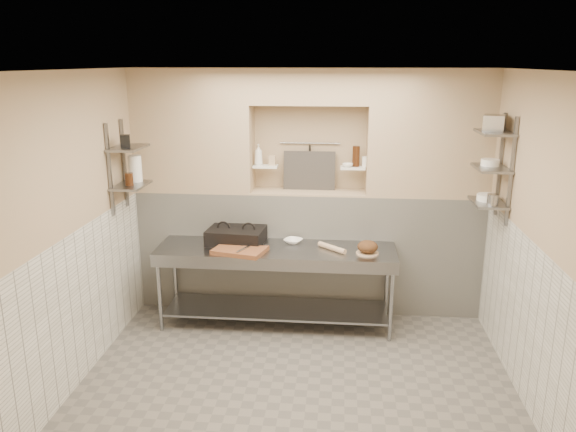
# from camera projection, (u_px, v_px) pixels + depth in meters

# --- Properties ---
(floor) EXTENTS (4.00, 3.90, 0.10)m
(floor) POSITION_uv_depth(u_px,v_px,m) (296.00, 388.00, 5.19)
(floor) COLOR #67615B
(floor) RESTS_ON ground
(ceiling) EXTENTS (4.00, 3.90, 0.10)m
(ceiling) POSITION_uv_depth(u_px,v_px,m) (297.00, 63.00, 4.41)
(ceiling) COLOR silver
(ceiling) RESTS_ON ground
(wall_left) EXTENTS (0.10, 3.90, 2.80)m
(wall_left) POSITION_uv_depth(u_px,v_px,m) (67.00, 232.00, 4.99)
(wall_left) COLOR tan
(wall_left) RESTS_ON ground
(wall_right) EXTENTS (0.10, 3.90, 2.80)m
(wall_right) POSITION_uv_depth(u_px,v_px,m) (545.00, 246.00, 4.62)
(wall_right) COLOR tan
(wall_right) RESTS_ON ground
(wall_back) EXTENTS (4.00, 0.10, 2.80)m
(wall_back) POSITION_uv_depth(u_px,v_px,m) (310.00, 188.00, 6.72)
(wall_back) COLOR tan
(wall_back) RESTS_ON ground
(wall_front) EXTENTS (4.00, 0.10, 2.80)m
(wall_front) POSITION_uv_depth(u_px,v_px,m) (266.00, 357.00, 2.88)
(wall_front) COLOR tan
(wall_front) RESTS_ON ground
(backwall_lower) EXTENTS (4.00, 0.40, 1.40)m
(backwall_lower) POSITION_uv_depth(u_px,v_px,m) (308.00, 250.00, 6.67)
(backwall_lower) COLOR silver
(backwall_lower) RESTS_ON floor
(alcove_sill) EXTENTS (1.30, 0.40, 0.02)m
(alcove_sill) POSITION_uv_depth(u_px,v_px,m) (309.00, 192.00, 6.48)
(alcove_sill) COLOR tan
(alcove_sill) RESTS_ON backwall_lower
(backwall_pillar_left) EXTENTS (1.35, 0.40, 1.40)m
(backwall_pillar_left) POSITION_uv_depth(u_px,v_px,m) (194.00, 131.00, 6.41)
(backwall_pillar_left) COLOR tan
(backwall_pillar_left) RESTS_ON backwall_lower
(backwall_pillar_right) EXTENTS (1.35, 0.40, 1.40)m
(backwall_pillar_right) POSITION_uv_depth(u_px,v_px,m) (429.00, 133.00, 6.17)
(backwall_pillar_right) COLOR tan
(backwall_pillar_right) RESTS_ON backwall_lower
(backwall_header) EXTENTS (1.30, 0.40, 0.40)m
(backwall_header) POSITION_uv_depth(u_px,v_px,m) (310.00, 86.00, 6.16)
(backwall_header) COLOR tan
(backwall_header) RESTS_ON backwall_lower
(wainscot_left) EXTENTS (0.02, 3.90, 1.40)m
(wainscot_left) POSITION_uv_depth(u_px,v_px,m) (81.00, 305.00, 5.17)
(wainscot_left) COLOR silver
(wainscot_left) RESTS_ON floor
(wainscot_right) EXTENTS (0.02, 3.90, 1.40)m
(wainscot_right) POSITION_uv_depth(u_px,v_px,m) (527.00, 323.00, 4.81)
(wainscot_right) COLOR silver
(wainscot_right) RESTS_ON floor
(alcove_shelf_left) EXTENTS (0.28, 0.16, 0.02)m
(alcove_shelf_left) POSITION_uv_depth(u_px,v_px,m) (265.00, 166.00, 6.45)
(alcove_shelf_left) COLOR white
(alcove_shelf_left) RESTS_ON backwall_lower
(alcove_shelf_right) EXTENTS (0.28, 0.16, 0.02)m
(alcove_shelf_right) POSITION_uv_depth(u_px,v_px,m) (353.00, 168.00, 6.35)
(alcove_shelf_right) COLOR white
(alcove_shelf_right) RESTS_ON backwall_lower
(utensil_rail) EXTENTS (0.70, 0.02, 0.02)m
(utensil_rail) POSITION_uv_depth(u_px,v_px,m) (310.00, 143.00, 6.50)
(utensil_rail) COLOR gray
(utensil_rail) RESTS_ON wall_back
(hanging_steel) EXTENTS (0.02, 0.02, 0.30)m
(hanging_steel) POSITION_uv_depth(u_px,v_px,m) (310.00, 158.00, 6.52)
(hanging_steel) COLOR black
(hanging_steel) RESTS_ON utensil_rail
(splash_panel) EXTENTS (0.60, 0.08, 0.45)m
(splash_panel) POSITION_uv_depth(u_px,v_px,m) (309.00, 171.00, 6.51)
(splash_panel) COLOR #383330
(splash_panel) RESTS_ON alcove_sill
(shelf_rail_left_a) EXTENTS (0.03, 0.03, 0.95)m
(shelf_rail_left_a) POSITION_uv_depth(u_px,v_px,m) (124.00, 163.00, 6.07)
(shelf_rail_left_a) COLOR slate
(shelf_rail_left_a) RESTS_ON wall_left
(shelf_rail_left_b) EXTENTS (0.03, 0.03, 0.95)m
(shelf_rail_left_b) POSITION_uv_depth(u_px,v_px,m) (110.00, 170.00, 5.69)
(shelf_rail_left_b) COLOR slate
(shelf_rail_left_b) RESTS_ON wall_left
(wall_shelf_left_lower) EXTENTS (0.30, 0.50, 0.02)m
(wall_shelf_left_lower) POSITION_uv_depth(u_px,v_px,m) (131.00, 185.00, 5.92)
(wall_shelf_left_lower) COLOR slate
(wall_shelf_left_lower) RESTS_ON wall_left
(wall_shelf_left_upper) EXTENTS (0.30, 0.50, 0.03)m
(wall_shelf_left_upper) POSITION_uv_depth(u_px,v_px,m) (128.00, 148.00, 5.82)
(wall_shelf_left_upper) COLOR slate
(wall_shelf_left_upper) RESTS_ON wall_left
(shelf_rail_right_a) EXTENTS (0.03, 0.03, 1.05)m
(shelf_rail_right_a) POSITION_uv_depth(u_px,v_px,m) (500.00, 165.00, 5.70)
(shelf_rail_right_a) COLOR slate
(shelf_rail_right_a) RESTS_ON wall_right
(shelf_rail_right_b) EXTENTS (0.03, 0.03, 1.05)m
(shelf_rail_right_b) POSITION_uv_depth(u_px,v_px,m) (511.00, 172.00, 5.32)
(shelf_rail_right_b) COLOR slate
(shelf_rail_right_b) RESTS_ON wall_right
(wall_shelf_right_lower) EXTENTS (0.30, 0.50, 0.02)m
(wall_shelf_right_lower) POSITION_uv_depth(u_px,v_px,m) (488.00, 203.00, 5.61)
(wall_shelf_right_lower) COLOR slate
(wall_shelf_right_lower) RESTS_ON wall_right
(wall_shelf_right_mid) EXTENTS (0.30, 0.50, 0.02)m
(wall_shelf_right_mid) POSITION_uv_depth(u_px,v_px,m) (491.00, 168.00, 5.52)
(wall_shelf_right_mid) COLOR slate
(wall_shelf_right_mid) RESTS_ON wall_right
(wall_shelf_right_upper) EXTENTS (0.30, 0.50, 0.03)m
(wall_shelf_right_upper) POSITION_uv_depth(u_px,v_px,m) (495.00, 133.00, 5.43)
(wall_shelf_right_upper) COLOR slate
(wall_shelf_right_upper) RESTS_ON wall_right
(prep_table) EXTENTS (2.60, 0.70, 0.90)m
(prep_table) POSITION_uv_depth(u_px,v_px,m) (276.00, 271.00, 6.17)
(prep_table) COLOR gray
(prep_table) RESTS_ON floor
(panini_press) EXTENTS (0.65, 0.50, 0.17)m
(panini_press) POSITION_uv_depth(u_px,v_px,m) (236.00, 236.00, 6.27)
(panini_press) COLOR black
(panini_press) RESTS_ON prep_table
(cutting_board) EXTENTS (0.61, 0.49, 0.05)m
(cutting_board) POSITION_uv_depth(u_px,v_px,m) (240.00, 250.00, 5.97)
(cutting_board) COLOR brown
(cutting_board) RESTS_ON prep_table
(knife_blade) EXTENTS (0.29, 0.07, 0.01)m
(knife_blade) POSITION_uv_depth(u_px,v_px,m) (255.00, 245.00, 6.05)
(knife_blade) COLOR gray
(knife_blade) RESTS_ON cutting_board
(tongs) EXTENTS (0.12, 0.23, 0.02)m
(tongs) POSITION_uv_depth(u_px,v_px,m) (243.00, 249.00, 5.91)
(tongs) COLOR gray
(tongs) RESTS_ON cutting_board
(mixing_bowl) EXTENTS (0.26, 0.26, 0.05)m
(mixing_bowl) POSITION_uv_depth(u_px,v_px,m) (293.00, 241.00, 6.28)
(mixing_bowl) COLOR white
(mixing_bowl) RESTS_ON prep_table
(rolling_pin) EXTENTS (0.32, 0.30, 0.06)m
(rolling_pin) POSITION_uv_depth(u_px,v_px,m) (332.00, 248.00, 6.04)
(rolling_pin) COLOR beige
(rolling_pin) RESTS_ON prep_table
(bread_board) EXTENTS (0.24, 0.24, 0.01)m
(bread_board) POSITION_uv_depth(u_px,v_px,m) (367.00, 253.00, 5.93)
(bread_board) COLOR beige
(bread_board) RESTS_ON prep_table
(bread_loaf) EXTENTS (0.22, 0.22, 0.13)m
(bread_loaf) POSITION_uv_depth(u_px,v_px,m) (368.00, 247.00, 5.91)
(bread_loaf) COLOR #4C2D19
(bread_loaf) RESTS_ON bread_board
(bottle_soap) EXTENTS (0.10, 0.10, 0.24)m
(bottle_soap) POSITION_uv_depth(u_px,v_px,m) (259.00, 155.00, 6.42)
(bottle_soap) COLOR white
(bottle_soap) RESTS_ON alcove_shelf_left
(jar_alcove) EXTENTS (0.07, 0.07, 0.11)m
(jar_alcove) POSITION_uv_depth(u_px,v_px,m) (272.00, 160.00, 6.44)
(jar_alcove) COLOR tan
(jar_alcove) RESTS_ON alcove_shelf_left
(bowl_alcove) EXTENTS (0.15, 0.15, 0.04)m
(bowl_alcove) POSITION_uv_depth(u_px,v_px,m) (348.00, 165.00, 6.34)
(bowl_alcove) COLOR white
(bowl_alcove) RESTS_ON alcove_shelf_right
(condiment_a) EXTENTS (0.06, 0.06, 0.23)m
(condiment_a) POSITION_uv_depth(u_px,v_px,m) (357.00, 156.00, 6.33)
(condiment_a) COLOR #32180A
(condiment_a) RESTS_ON alcove_shelf_right
(condiment_b) EXTENTS (0.06, 0.06, 0.23)m
(condiment_b) POSITION_uv_depth(u_px,v_px,m) (355.00, 156.00, 6.34)
(condiment_b) COLOR #32180A
(condiment_b) RESTS_ON alcove_shelf_right
(condiment_c) EXTENTS (0.07, 0.07, 0.12)m
(condiment_c) POSITION_uv_depth(u_px,v_px,m) (365.00, 162.00, 6.34)
(condiment_c) COLOR white
(condiment_c) RESTS_ON alcove_shelf_right
(jug_left) EXTENTS (0.14, 0.14, 0.28)m
(jug_left) POSITION_uv_depth(u_px,v_px,m) (135.00, 169.00, 6.03)
(jug_left) COLOR white
(jug_left) RESTS_ON wall_shelf_left_lower
(jar_left) EXTENTS (0.09, 0.09, 0.13)m
(jar_left) POSITION_uv_depth(u_px,v_px,m) (129.00, 179.00, 5.86)
(jar_left) COLOR #32180A
(jar_left) RESTS_ON wall_shelf_left_lower
(box_left_upper) EXTENTS (0.12, 0.12, 0.13)m
(box_left_upper) POSITION_uv_depth(u_px,v_px,m) (125.00, 141.00, 5.73)
(box_left_upper) COLOR black
(box_left_upper) RESTS_ON wall_shelf_left_upper
(bowl_right) EXTENTS (0.21, 0.21, 0.06)m
(bowl_right) POSITION_uv_depth(u_px,v_px,m) (487.00, 197.00, 5.64)
(bowl_right) COLOR white
(bowl_right) RESTS_ON wall_shelf_right_lower
(canister_right) EXTENTS (0.11, 0.11, 0.11)m
(canister_right) POSITION_uv_depth(u_px,v_px,m) (493.00, 200.00, 5.44)
(canister_right) COLOR gray
(canister_right) RESTS_ON wall_shelf_right_lower
(bowl_right_mid) EXTENTS (0.18, 0.18, 0.07)m
(bowl_right_mid) POSITION_uv_depth(u_px,v_px,m) (490.00, 162.00, 5.57)
(bowl_right_mid) COLOR white
(bowl_right_mid) RESTS_ON wall_shelf_right_mid
(basket_right) EXTENTS (0.26, 0.28, 0.15)m
(basket_right) POSITION_uv_depth(u_px,v_px,m) (494.00, 123.00, 5.46)
(basket_right) COLOR gray
(basket_right) RESTS_ON wall_shelf_right_upper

